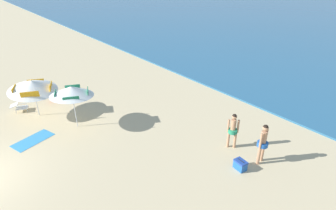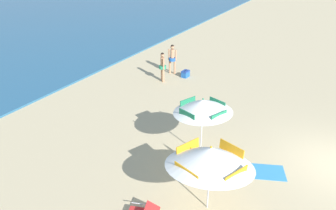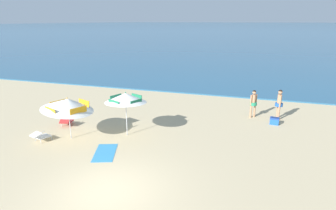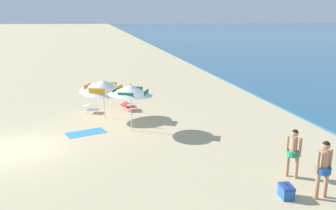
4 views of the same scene
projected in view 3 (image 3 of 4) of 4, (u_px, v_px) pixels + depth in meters
The scene contains 10 objects.
ground_plane at pixel (108, 192), 9.73m from camera, with size 800.00×800.00×0.00m, color tan.
ocean_water at pixel (258, 24), 387.30m from camera, with size 800.00×800.00×0.10m, color #285B7F.
beach_umbrella_striped_main at pixel (68, 104), 13.60m from camera, with size 2.92×2.88×2.23m.
beach_umbrella_striped_second at pixel (126, 98), 13.95m from camera, with size 2.44×2.46×2.29m.
lounge_chair_under_umbrella at pixel (66, 121), 15.71m from camera, with size 0.76×1.00×0.52m.
lounge_chair_beside_umbrella at pixel (41, 136), 13.71m from camera, with size 0.77×0.98×0.50m.
person_standing_near_shore at pixel (279, 102), 16.56m from camera, with size 0.44×0.53×1.81m.
person_standing_beside at pixel (253, 102), 16.91m from camera, with size 0.42×0.42×1.70m.
cooler_box at pixel (274, 121), 15.96m from camera, with size 0.53×0.40×0.43m.
beach_towel at pixel (105, 153), 12.57m from camera, with size 0.90×1.80×0.01m, color #3384BC.
Camera 3 is at (4.54, -7.42, 5.68)m, focal length 30.10 mm.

